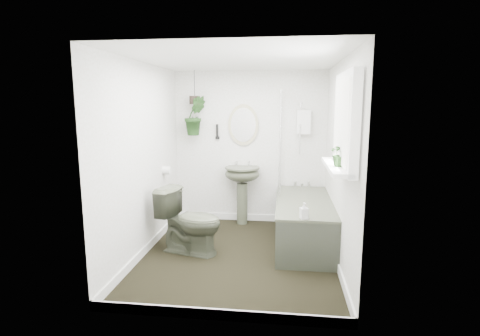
# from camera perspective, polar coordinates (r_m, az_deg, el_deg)

# --- Properties ---
(floor) EXTENTS (2.30, 2.80, 0.02)m
(floor) POSITION_cam_1_polar(r_m,az_deg,el_deg) (4.67, -0.23, -13.24)
(floor) COLOR black
(floor) RESTS_ON ground
(ceiling) EXTENTS (2.30, 2.80, 0.02)m
(ceiling) POSITION_cam_1_polar(r_m,az_deg,el_deg) (4.33, -0.25, 16.33)
(ceiling) COLOR white
(ceiling) RESTS_ON ground
(wall_back) EXTENTS (2.30, 0.02, 2.30)m
(wall_back) POSITION_cam_1_polar(r_m,az_deg,el_deg) (5.74, 1.51, 3.10)
(wall_back) COLOR white
(wall_back) RESTS_ON ground
(wall_front) EXTENTS (2.30, 0.02, 2.30)m
(wall_front) POSITION_cam_1_polar(r_m,az_deg,el_deg) (2.98, -3.61, -3.16)
(wall_front) COLOR white
(wall_front) RESTS_ON ground
(wall_left) EXTENTS (0.02, 2.80, 2.30)m
(wall_left) POSITION_cam_1_polar(r_m,az_deg,el_deg) (4.64, -14.61, 1.20)
(wall_left) COLOR white
(wall_left) RESTS_ON ground
(wall_right) EXTENTS (0.02, 2.80, 2.30)m
(wall_right) POSITION_cam_1_polar(r_m,az_deg,el_deg) (4.36, 15.06, 0.65)
(wall_right) COLOR white
(wall_right) RESTS_ON ground
(skirting) EXTENTS (2.30, 2.80, 0.10)m
(skirting) POSITION_cam_1_polar(r_m,az_deg,el_deg) (4.65, -0.23, -12.56)
(skirting) COLOR white
(skirting) RESTS_ON floor
(bathtub) EXTENTS (0.72, 1.72, 0.58)m
(bathtub) POSITION_cam_1_polar(r_m,az_deg,el_deg) (5.01, 9.70, -8.10)
(bathtub) COLOR #454A38
(bathtub) RESTS_ON floor
(bath_screen) EXTENTS (0.04, 0.72, 1.40)m
(bath_screen) POSITION_cam_1_polar(r_m,az_deg,el_deg) (5.28, 6.18, 3.89)
(bath_screen) COLOR silver
(bath_screen) RESTS_ON bathtub
(shower_box) EXTENTS (0.20, 0.10, 0.35)m
(shower_box) POSITION_cam_1_polar(r_m,az_deg,el_deg) (5.62, 9.67, 6.92)
(shower_box) COLOR white
(shower_box) RESTS_ON wall_back
(oval_mirror) EXTENTS (0.46, 0.03, 0.62)m
(oval_mirror) POSITION_cam_1_polar(r_m,az_deg,el_deg) (5.68, 0.51, 6.58)
(oval_mirror) COLOR tan
(oval_mirror) RESTS_ON wall_back
(wall_sconce) EXTENTS (0.04, 0.04, 0.22)m
(wall_sconce) POSITION_cam_1_polar(r_m,az_deg,el_deg) (5.73, -3.50, 5.59)
(wall_sconce) COLOR black
(wall_sconce) RESTS_ON wall_back
(toilet_roll_holder) EXTENTS (0.11, 0.11, 0.11)m
(toilet_roll_holder) POSITION_cam_1_polar(r_m,az_deg,el_deg) (5.31, -11.15, -0.35)
(toilet_roll_holder) COLOR white
(toilet_roll_holder) RESTS_ON wall_left
(window_recess) EXTENTS (0.08, 1.00, 0.90)m
(window_recess) POSITION_cam_1_polar(r_m,az_deg,el_deg) (3.61, 15.85, 6.77)
(window_recess) COLOR white
(window_recess) RESTS_ON wall_right
(window_sill) EXTENTS (0.18, 1.00, 0.04)m
(window_sill) POSITION_cam_1_polar(r_m,az_deg,el_deg) (3.65, 14.46, 0.21)
(window_sill) COLOR white
(window_sill) RESTS_ON wall_right
(window_blinds) EXTENTS (0.01, 0.86, 0.76)m
(window_blinds) POSITION_cam_1_polar(r_m,az_deg,el_deg) (3.61, 15.14, 6.80)
(window_blinds) COLOR white
(window_blinds) RESTS_ON wall_right
(toilet) EXTENTS (0.87, 0.63, 0.80)m
(toilet) POSITION_cam_1_polar(r_m,az_deg,el_deg) (4.67, -7.57, -7.97)
(toilet) COLOR #454A38
(toilet) RESTS_ON floor
(pedestal_sink) EXTENTS (0.53, 0.45, 0.89)m
(pedestal_sink) POSITION_cam_1_polar(r_m,az_deg,el_deg) (5.70, 0.34, -4.17)
(pedestal_sink) COLOR #454A38
(pedestal_sink) RESTS_ON floor
(sill_plant) EXTENTS (0.26, 0.24, 0.23)m
(sill_plant) POSITION_cam_1_polar(r_m,az_deg,el_deg) (3.53, 15.11, 2.12)
(sill_plant) COLOR black
(sill_plant) RESTS_ON window_sill
(hanging_plant) EXTENTS (0.40, 0.36, 0.58)m
(hanging_plant) POSITION_cam_1_polar(r_m,az_deg,el_deg) (5.68, -6.86, 7.91)
(hanging_plant) COLOR black
(hanging_plant) RESTS_ON ceiling
(soap_bottle) EXTENTS (0.10, 0.10, 0.18)m
(soap_bottle) POSITION_cam_1_polar(r_m,az_deg,el_deg) (4.14, 9.73, -6.43)
(soap_bottle) COLOR black
(soap_bottle) RESTS_ON bathtub
(hanging_pot) EXTENTS (0.16, 0.16, 0.12)m
(hanging_pot) POSITION_cam_1_polar(r_m,az_deg,el_deg) (5.68, -6.91, 10.23)
(hanging_pot) COLOR black
(hanging_pot) RESTS_ON ceiling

